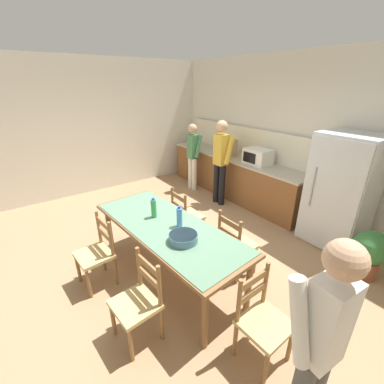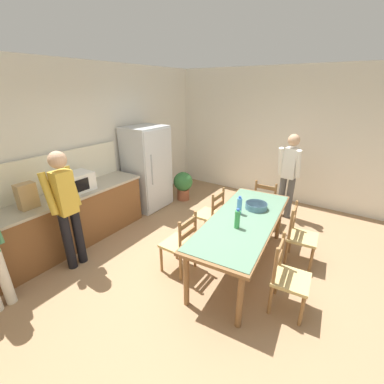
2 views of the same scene
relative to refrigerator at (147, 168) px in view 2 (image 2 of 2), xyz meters
name	(u,v)px [view 2 (image 2 of 2)]	position (x,y,z in m)	size (l,w,h in m)	color
ground_plane	(207,269)	(-1.17, -2.19, -0.87)	(8.32, 8.32, 0.00)	#9E7A56
wall_back	(80,149)	(-1.17, 0.47, 0.58)	(6.52, 0.12, 2.90)	silver
wall_right	(283,136)	(2.09, -2.19, 0.58)	(0.12, 5.20, 2.90)	silver
kitchen_counter	(41,232)	(-2.32, 0.04, -0.42)	(3.61, 0.66, 0.90)	brown
counter_splashback	(18,182)	(-2.32, 0.35, 0.33)	(3.57, 0.03, 0.60)	#EFE8CB
refrigerator	(147,168)	(0.00, 0.00, 0.00)	(0.84, 0.73, 1.75)	silver
microwave	(76,182)	(-1.64, 0.02, 0.18)	(0.50, 0.39, 0.30)	white
paper_bag	(27,196)	(-2.39, 0.01, 0.21)	(0.24, 0.16, 0.36)	tan
dining_table	(243,223)	(-0.82, -2.55, -0.17)	(2.32, 1.05, 0.79)	brown
bottle_near_centre	(237,219)	(-1.10, -2.57, 0.04)	(0.07, 0.07, 0.27)	green
bottle_off_centre	(239,206)	(-0.72, -2.43, 0.04)	(0.07, 0.07, 0.27)	#4C8ED6
serving_bowl	(256,206)	(-0.42, -2.58, -0.04)	(0.32, 0.32, 0.09)	slate
chair_side_far_left	(180,244)	(-1.39, -1.87, -0.43)	(0.42, 0.40, 0.91)	olive
chair_side_far_right	(211,215)	(-0.38, -1.78, -0.43)	(0.42, 0.40, 0.91)	olive
chair_side_near_left	(288,278)	(-1.26, -3.31, -0.43)	(0.45, 0.44, 0.91)	olive
chair_side_near_right	(300,236)	(-0.25, -3.22, -0.43)	(0.46, 0.44, 0.91)	olive
chair_head_end	(266,203)	(0.59, -2.42, -0.43)	(0.41, 0.43, 0.91)	olive
person_at_counter	(66,205)	(-2.14, -0.50, 0.10)	(0.43, 0.30, 1.73)	black
person_by_table	(289,172)	(1.15, -2.63, 0.07)	(0.31, 0.44, 1.68)	#4C4C4C
potted_plant	(183,184)	(0.70, -0.43, -0.49)	(0.44, 0.44, 0.67)	brown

